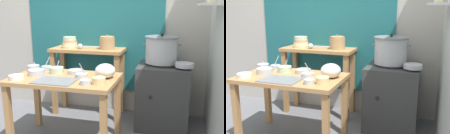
% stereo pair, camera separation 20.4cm
% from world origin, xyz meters
% --- Properties ---
extents(wall_back, '(4.40, 0.12, 2.60)m').
position_xyz_m(wall_back, '(0.08, 1.10, 1.30)').
color(wall_back, '#B2ADA3').
rests_on(wall_back, ground).
extents(prep_table, '(1.10, 0.66, 0.72)m').
position_xyz_m(prep_table, '(-0.14, 0.04, 0.61)').
color(prep_table, '#B27F4C').
rests_on(prep_table, ground).
extents(back_shelf_table, '(0.96, 0.40, 0.90)m').
position_xyz_m(back_shelf_table, '(-0.17, 0.83, 0.68)').
color(back_shelf_table, '#B27F4C').
rests_on(back_shelf_table, ground).
extents(stove_block, '(0.60, 0.61, 0.78)m').
position_xyz_m(stove_block, '(0.83, 0.70, 0.38)').
color(stove_block, '#383838').
rests_on(stove_block, ground).
extents(steamer_pot, '(0.45, 0.40, 0.35)m').
position_xyz_m(steamer_pot, '(0.79, 0.72, 0.94)').
color(steamer_pot, '#B7BABF').
rests_on(steamer_pot, stove_block).
extents(clay_pot, '(0.20, 0.20, 0.19)m').
position_xyz_m(clay_pot, '(0.10, 0.83, 0.98)').
color(clay_pot, tan).
rests_on(clay_pot, back_shelf_table).
extents(bowl_stack_enamel, '(0.21, 0.21, 0.15)m').
position_xyz_m(bowl_stack_enamel, '(-0.41, 0.80, 0.97)').
color(bowl_stack_enamel, '#E5C684').
rests_on(bowl_stack_enamel, back_shelf_table).
extents(ladle, '(0.29, 0.07, 0.07)m').
position_xyz_m(ladle, '(-0.23, 0.76, 0.94)').
color(ladle, '#B7BABF').
rests_on(ladle, back_shelf_table).
extents(serving_tray, '(0.40, 0.28, 0.01)m').
position_xyz_m(serving_tray, '(-0.17, -0.13, 0.72)').
color(serving_tray, slate).
rests_on(serving_tray, prep_table).
extents(plastic_bag, '(0.21, 0.21, 0.15)m').
position_xyz_m(plastic_bag, '(0.27, 0.12, 0.79)').
color(plastic_bag, silver).
rests_on(plastic_bag, prep_table).
extents(wide_pan, '(0.20, 0.20, 0.05)m').
position_xyz_m(wide_pan, '(1.06, 0.55, 0.80)').
color(wide_pan, '#B7BABF').
rests_on(wide_pan, stove_block).
extents(prep_bowl_0, '(0.13, 0.13, 0.07)m').
position_xyz_m(prep_bowl_0, '(-0.60, 0.20, 0.76)').
color(prep_bowl_0, '#B7BABF').
rests_on(prep_bowl_0, prep_table).
extents(prep_bowl_1, '(0.15, 0.15, 0.14)m').
position_xyz_m(prep_bowl_1, '(-0.30, 0.17, 0.76)').
color(prep_bowl_1, '#B7D1AD').
rests_on(prep_bowl_1, prep_table).
extents(prep_bowl_2, '(0.13, 0.13, 0.07)m').
position_xyz_m(prep_bowl_2, '(0.27, -0.11, 0.76)').
color(prep_bowl_2, '#E5C684').
rests_on(prep_bowl_2, prep_table).
extents(prep_bowl_3, '(0.17, 0.17, 0.13)m').
position_xyz_m(prep_bowl_3, '(-0.47, 0.04, 0.75)').
color(prep_bowl_3, '#B7BABF').
rests_on(prep_bowl_3, prep_table).
extents(prep_bowl_4, '(0.17, 0.17, 0.04)m').
position_xyz_m(prep_bowl_4, '(-0.09, 0.21, 0.74)').
color(prep_bowl_4, '#B7BABF').
rests_on(prep_bowl_4, prep_table).
extents(prep_bowl_5, '(0.15, 0.15, 0.05)m').
position_xyz_m(prep_bowl_5, '(-0.57, -0.17, 0.75)').
color(prep_bowl_5, silver).
rests_on(prep_bowl_5, prep_table).
extents(prep_bowl_6, '(0.13, 0.13, 0.16)m').
position_xyz_m(prep_bowl_6, '(0.03, 0.07, 0.74)').
color(prep_bowl_6, '#B7BABF').
rests_on(prep_bowl_6, prep_table).
extents(prep_bowl_7, '(0.12, 0.12, 0.16)m').
position_xyz_m(prep_bowl_7, '(-0.46, 0.24, 0.75)').
color(prep_bowl_7, '#B7BABF').
rests_on(prep_bowl_7, prep_table).
extents(prep_bowl_8, '(0.10, 0.10, 0.05)m').
position_xyz_m(prep_bowl_8, '(0.16, -0.16, 0.75)').
color(prep_bowl_8, '#B7BABF').
rests_on(prep_bowl_8, prep_table).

